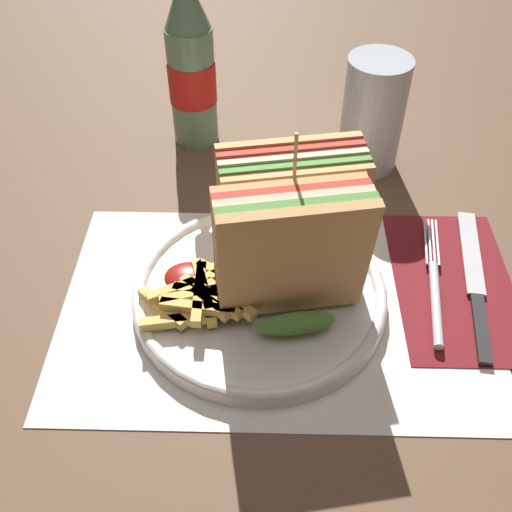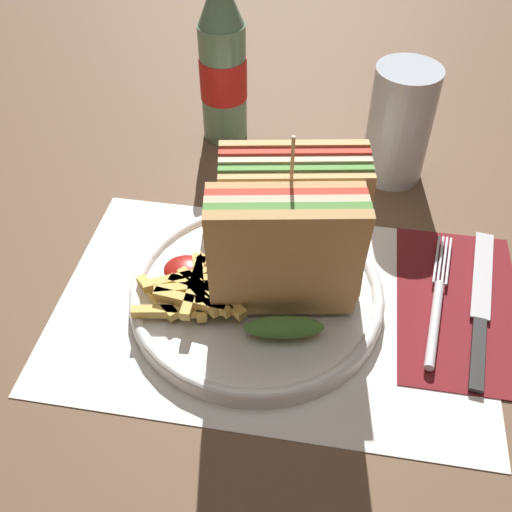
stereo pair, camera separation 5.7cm
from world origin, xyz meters
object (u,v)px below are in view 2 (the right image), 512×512
fork (436,309)px  coke_bottle_near (223,61)px  knife (481,305)px  plate_main (253,292)px  glass_near (399,125)px  club_sandwich (288,239)px

fork → coke_bottle_near: 0.38m
knife → coke_bottle_near: coke_bottle_near is taller
plate_main → glass_near: (0.13, 0.23, 0.06)m
club_sandwich → knife: club_sandwich is taller
club_sandwich → coke_bottle_near: (-0.11, 0.27, 0.02)m
fork → knife: size_ratio=0.85×
coke_bottle_near → knife: bearing=-40.2°
plate_main → fork: (0.17, 0.01, -0.00)m
club_sandwich → coke_bottle_near: 0.29m
club_sandwich → knife: bearing=6.0°
coke_bottle_near → glass_near: 0.22m
club_sandwich → glass_near: bearing=66.0°
knife → coke_bottle_near: bearing=147.6°
fork → glass_near: (-0.04, 0.22, 0.06)m
glass_near → plate_main: bearing=-119.9°
plate_main → club_sandwich: club_sandwich is taller
fork → knife: 0.04m
fork → glass_near: glass_near is taller
knife → glass_near: glass_near is taller
plate_main → fork: bearing=3.1°
fork → coke_bottle_near: bearing=141.7°
plate_main → club_sandwich: size_ratio=1.43×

